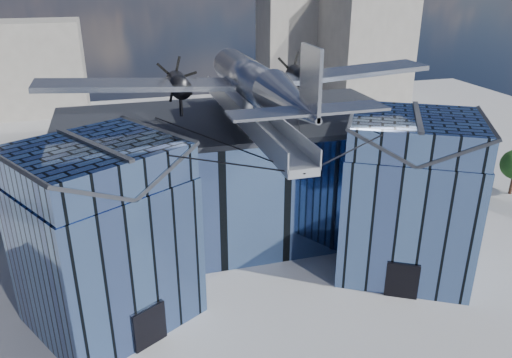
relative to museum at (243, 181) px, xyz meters
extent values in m
plane|color=gray|center=(0.00, -5.82, -5.54)|extent=(120.00, 120.00, 0.00)
cube|color=#4A6596|center=(0.00, 3.18, -0.79)|extent=(28.00, 14.00, 9.50)
cube|color=#2A2C32|center=(0.00, 3.18, 4.16)|extent=(28.00, 14.00, 0.40)
cube|color=#4A6596|center=(-10.50, -6.82, -0.79)|extent=(11.79, 11.43, 9.50)
cube|color=#4A6596|center=(-10.50, -6.82, 5.06)|extent=(11.56, 11.20, 2.20)
cube|color=#2A2C32|center=(-12.45, -7.94, 5.06)|extent=(7.98, 9.23, 2.40)
cube|color=#2A2C32|center=(-8.55, -5.69, 5.06)|extent=(7.98, 9.23, 2.40)
cube|color=#2A2C32|center=(-10.50, -6.82, 6.21)|extent=(4.30, 7.10, 0.18)
cube|color=black|center=(-8.48, -10.33, -4.24)|extent=(2.03, 1.32, 2.60)
cube|color=black|center=(-6.60, -4.57, -0.79)|extent=(0.34, 0.34, 9.50)
cube|color=#4A6596|center=(10.50, -6.82, -0.79)|extent=(11.79, 11.43, 9.50)
cube|color=#4A6596|center=(10.50, -6.82, 5.06)|extent=(11.56, 11.20, 2.20)
cube|color=#2A2C32|center=(8.55, -5.69, 5.06)|extent=(7.98, 9.23, 2.40)
cube|color=#2A2C32|center=(12.45, -7.94, 5.06)|extent=(7.98, 9.23, 2.40)
cube|color=#2A2C32|center=(10.50, -6.82, 6.21)|extent=(4.30, 7.10, 0.18)
cube|color=black|center=(8.48, -10.33, -4.24)|extent=(2.03, 1.32, 2.60)
cube|color=black|center=(6.60, -4.57, -0.79)|extent=(0.34, 0.34, 9.50)
cube|color=#999DA6|center=(0.00, -2.32, 5.56)|extent=(1.80, 21.00, 0.50)
cube|color=#999DA6|center=(-0.90, -2.32, 6.21)|extent=(0.08, 21.00, 1.10)
cube|color=#999DA6|center=(0.90, -2.32, 6.21)|extent=(0.08, 21.00, 1.10)
cylinder|color=#999DA6|center=(0.00, 7.18, 4.89)|extent=(0.44, 0.44, 1.35)
cylinder|color=#999DA6|center=(0.00, 1.18, 4.89)|extent=(0.44, 0.44, 1.35)
cylinder|color=#999DA6|center=(0.00, -2.82, 4.89)|extent=(0.44, 0.44, 1.35)
cylinder|color=#999DA6|center=(0.00, -1.82, 6.51)|extent=(0.70, 0.70, 1.40)
cylinder|color=black|center=(-5.25, -9.82, 5.86)|extent=(10.55, 6.08, 0.69)
cylinder|color=black|center=(5.25, -9.82, 5.86)|extent=(10.55, 6.08, 0.69)
cylinder|color=black|center=(-3.00, -4.32, 5.01)|extent=(6.09, 17.04, 1.19)
cylinder|color=black|center=(3.00, -4.32, 5.01)|extent=(6.09, 17.04, 1.19)
cylinder|color=#969AA2|center=(0.00, -1.82, 8.46)|extent=(2.50, 11.00, 2.50)
sphere|color=#969AA2|center=(0.00, 3.68, 8.46)|extent=(2.50, 2.50, 2.50)
cube|color=black|center=(0.00, 2.68, 9.15)|extent=(1.60, 1.40, 0.50)
cone|color=#969AA2|center=(0.00, -10.82, 8.76)|extent=(2.50, 7.00, 2.50)
cube|color=#969AA2|center=(0.00, -13.12, 10.36)|extent=(0.18, 2.40, 3.40)
cube|color=#969AA2|center=(0.00, -13.02, 8.96)|extent=(8.00, 1.80, 0.14)
cube|color=#969AA2|center=(-7.00, -0.82, 8.16)|extent=(14.00, 3.20, 1.08)
cylinder|color=black|center=(-4.60, -0.22, 7.91)|extent=(1.44, 3.20, 1.44)
cone|color=black|center=(-4.60, 1.58, 7.91)|extent=(0.70, 0.70, 0.70)
cube|color=black|center=(-4.60, 1.73, 7.91)|extent=(1.05, 0.06, 3.33)
cube|color=black|center=(-4.60, 1.73, 7.91)|extent=(2.53, 0.06, 2.53)
cube|color=black|center=(-4.60, 1.73, 7.91)|extent=(3.33, 0.06, 1.05)
cylinder|color=black|center=(-4.60, -0.82, 6.69)|extent=(0.24, 0.24, 1.75)
cube|color=#969AA2|center=(7.00, -0.82, 8.16)|extent=(14.00, 3.20, 1.08)
cylinder|color=black|center=(4.60, -0.22, 7.91)|extent=(1.44, 3.20, 1.44)
cone|color=black|center=(4.60, 1.58, 7.91)|extent=(0.70, 0.70, 0.70)
cube|color=black|center=(4.60, 1.73, 7.91)|extent=(1.05, 0.06, 3.33)
cube|color=black|center=(4.60, 1.73, 7.91)|extent=(2.53, 0.06, 2.53)
cube|color=black|center=(4.60, 1.73, 7.91)|extent=(3.33, 0.06, 1.05)
cylinder|color=black|center=(4.60, -0.82, 6.69)|extent=(0.24, 0.24, 1.75)
cube|color=gray|center=(32.00, 42.18, 3.46)|extent=(12.00, 14.00, 18.00)
cube|color=gray|center=(-20.00, 49.18, 1.46)|extent=(14.00, 10.00, 14.00)
cube|color=gray|center=(22.00, 52.18, 7.46)|extent=(9.00, 9.00, 26.00)
cylinder|color=#341F14|center=(-19.07, 6.94, -4.12)|extent=(0.47, 0.47, 2.84)
cylinder|color=#341F14|center=(28.43, 1.93, -4.41)|extent=(0.33, 0.33, 2.26)
camera|label=1|loc=(-9.08, -35.07, 15.22)|focal=35.00mm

